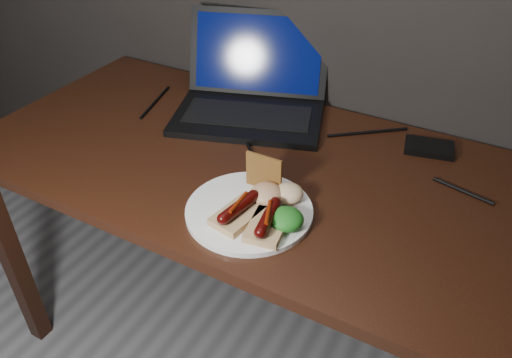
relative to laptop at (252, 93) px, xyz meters
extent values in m
cube|color=#34190D|center=(0.11, -0.22, -0.07)|extent=(1.40, 0.70, 0.03)
cube|color=#34190D|center=(-0.54, -0.52, -0.44)|extent=(0.05, 0.05, 0.72)
cube|color=#34190D|center=(-0.54, 0.08, -0.44)|extent=(0.05, 0.05, 0.72)
cube|color=#34190D|center=(0.76, 0.08, -0.44)|extent=(0.05, 0.05, 0.72)
cube|color=black|center=(0.02, -0.06, -0.04)|extent=(0.46, 0.36, 0.02)
cube|color=black|center=(0.02, -0.06, -0.03)|extent=(0.37, 0.24, 0.00)
cube|color=black|center=(-0.03, 0.10, 0.08)|extent=(0.41, 0.21, 0.23)
cube|color=#080B50|center=(-0.03, 0.10, 0.08)|extent=(0.37, 0.19, 0.20)
cube|color=black|center=(0.49, 0.03, -0.05)|extent=(0.13, 0.10, 0.02)
cylinder|color=black|center=(0.12, -0.21, -0.05)|extent=(0.13, 0.13, 0.01)
cylinder|color=black|center=(0.33, 0.04, -0.05)|extent=(0.18, 0.14, 0.01)
cylinder|color=black|center=(0.60, -0.11, -0.05)|extent=(0.14, 0.04, 0.01)
cylinder|color=black|center=(-0.27, -0.10, -0.05)|extent=(0.06, 0.20, 0.01)
cylinder|color=white|center=(0.22, -0.40, -0.05)|extent=(0.35, 0.35, 0.01)
cube|color=tan|center=(0.21, -0.44, -0.03)|extent=(0.09, 0.13, 0.02)
cylinder|color=#460504|center=(0.21, -0.44, -0.01)|extent=(0.04, 0.10, 0.02)
sphere|color=#460504|center=(0.21, -0.48, -0.01)|extent=(0.02, 0.02, 0.02)
sphere|color=#460504|center=(0.22, -0.39, -0.01)|extent=(0.02, 0.02, 0.02)
cylinder|color=#6F1A05|center=(0.21, -0.44, 0.00)|extent=(0.01, 0.07, 0.01)
cube|color=tan|center=(0.28, -0.44, -0.03)|extent=(0.09, 0.12, 0.02)
cylinder|color=#460504|center=(0.28, -0.44, -0.01)|extent=(0.04, 0.10, 0.02)
sphere|color=#460504|center=(0.29, -0.48, -0.01)|extent=(0.03, 0.02, 0.02)
sphere|color=#460504|center=(0.27, -0.39, -0.01)|extent=(0.03, 0.02, 0.02)
cylinder|color=#6F1A05|center=(0.28, -0.44, 0.00)|extent=(0.03, 0.07, 0.01)
cube|color=#966029|center=(0.21, -0.32, 0.00)|extent=(0.09, 0.01, 0.08)
ellipsoid|color=#105114|center=(0.31, -0.41, -0.02)|extent=(0.07, 0.07, 0.04)
ellipsoid|color=maroon|center=(0.24, -0.36, -0.02)|extent=(0.07, 0.07, 0.04)
ellipsoid|color=beige|center=(0.28, -0.33, -0.02)|extent=(0.06, 0.06, 0.04)
camera|label=1|loc=(0.62, -1.10, 0.63)|focal=35.00mm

